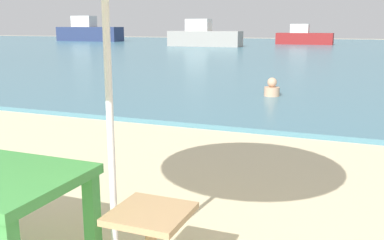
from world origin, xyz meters
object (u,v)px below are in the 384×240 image
side_table_wood (151,240)px  boat_barge (304,37)px  boat_cargo_ship (89,32)px  swimmer_person (272,89)px  boat_tanker (204,37)px

side_table_wood → boat_barge: size_ratio=0.11×
side_table_wood → boat_cargo_ship: bearing=125.3°
side_table_wood → boat_barge: (-3.93, 36.34, 0.34)m
boat_cargo_ship → swimmer_person: bearing=-49.3°
side_table_wood → swimmer_person: side_table_wood is taller
swimmer_person → boat_barge: boat_barge is taller
boat_cargo_ship → boat_barge: size_ratio=1.51×
boat_barge → boat_tanker: 9.42m
boat_cargo_ship → side_table_wood: bearing=-54.7°
swimmer_person → side_table_wood: bearing=-84.0°
swimmer_person → boat_tanker: 24.42m
boat_cargo_ship → boat_tanker: bearing=-24.5°
swimmer_person → boat_cargo_ship: 38.80m
boat_cargo_ship → boat_tanker: 17.00m
swimmer_person → boat_barge: bearing=96.2°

